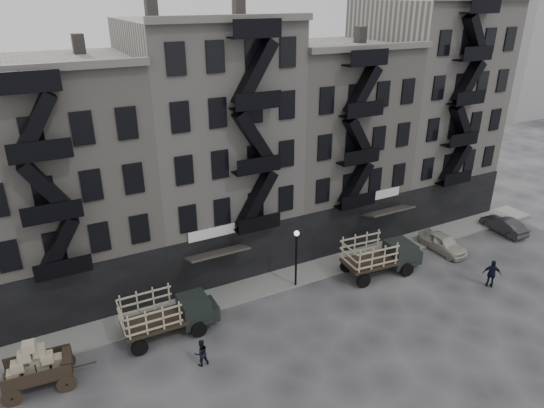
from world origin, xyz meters
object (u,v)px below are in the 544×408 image
stake_truck_west (167,312)px  car_far (504,225)px  stake_truck_east (381,253)px  car_east (443,243)px  policeman (492,274)px  wagon (34,361)px  pedestrian_mid (201,353)px

stake_truck_west → car_far: stake_truck_west is taller
car_far → stake_truck_east: bearing=4.3°
stake_truck_west → car_east: 21.85m
car_east → policeman: size_ratio=2.03×
wagon → stake_truck_east: (22.41, 0.59, -0.01)m
stake_truck_west → car_far: (28.76, -0.21, -0.92)m
stake_truck_east → car_east: bearing=7.2°
stake_truck_west → pedestrian_mid: stake_truck_west is taller
wagon → stake_truck_east: size_ratio=0.61×
wagon → stake_truck_west: (7.09, 1.05, -0.09)m
wagon → car_far: size_ratio=0.90×
car_east → car_far: size_ratio=1.02×
wagon → policeman: 28.37m
car_east → policeman: bearing=-101.7°
car_east → pedestrian_mid: (-21.01, -3.18, 0.09)m
wagon → car_east: size_ratio=0.88×
car_far → policeman: size_ratio=1.99×
stake_truck_east → pedestrian_mid: (-14.50, -2.89, -0.87)m
stake_truck_east → stake_truck_west: bearing=-177.1°
stake_truck_west → car_east: bearing=0.1°
car_east → pedestrian_mid: pedestrian_mid is taller
stake_truck_east → policeman: (5.62, -4.92, -0.65)m
wagon → stake_truck_east: 22.42m
stake_truck_west → policeman: size_ratio=2.75×
car_far → stake_truck_west: bearing=2.9°
wagon → stake_truck_west: wagon is taller
car_east → car_far: car_east is taller
car_far → policeman: (-7.81, -5.16, 0.35)m
stake_truck_west → stake_truck_east: 15.33m
stake_truck_east → car_far: (13.43, 0.25, -1.00)m
wagon → car_far: bearing=6.6°
stake_truck_west → pedestrian_mid: size_ratio=3.53×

